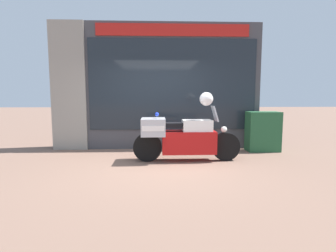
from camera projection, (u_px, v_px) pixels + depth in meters
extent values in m
plane|color=#7A5B4C|center=(157.00, 166.00, 5.57)|extent=(60.00, 60.00, 0.00)
cube|color=#424247|center=(157.00, 87.00, 7.36)|extent=(5.74, 0.40, 3.46)
cube|color=gray|center=(71.00, 87.00, 7.29)|extent=(0.94, 0.55, 3.46)
cube|color=#1E262D|center=(173.00, 85.00, 7.16)|extent=(4.57, 0.02, 2.46)
cube|color=red|center=(173.00, 30.00, 6.99)|extent=(4.11, 0.03, 0.32)
cube|color=slate|center=(171.00, 138.00, 7.55)|extent=(4.35, 0.30, 0.55)
cube|color=silver|center=(171.00, 105.00, 7.58)|extent=(4.35, 0.02, 1.35)
cube|color=beige|center=(171.00, 82.00, 7.37)|extent=(4.35, 0.30, 0.02)
cube|color=#B7B2A8|center=(123.00, 80.00, 7.31)|extent=(0.18, 0.04, 0.06)
cube|color=#C68E19|center=(171.00, 80.00, 7.36)|extent=(0.18, 0.04, 0.06)
cube|color=#195623|center=(219.00, 81.00, 7.41)|extent=(0.18, 0.04, 0.06)
cube|color=yellow|center=(135.00, 124.00, 7.40)|extent=(0.19, 0.02, 0.27)
cube|color=white|center=(206.00, 124.00, 7.47)|extent=(0.19, 0.02, 0.27)
cylinder|color=black|center=(226.00, 147.00, 5.99)|extent=(0.65, 0.15, 0.64)
cylinder|color=black|center=(148.00, 147.00, 5.91)|extent=(0.65, 0.15, 0.64)
cube|color=#B71414|center=(189.00, 142.00, 5.94)|extent=(1.21, 0.44, 0.51)
cube|color=white|center=(197.00, 126.00, 5.91)|extent=(0.66, 0.39, 0.28)
cube|color=black|center=(177.00, 125.00, 5.88)|extent=(0.71, 0.33, 0.10)
cube|color=#B7B7BC|center=(153.00, 127.00, 5.86)|extent=(0.53, 0.66, 0.38)
cube|color=white|center=(153.00, 127.00, 5.86)|extent=(0.48, 0.67, 0.11)
cube|color=#B2BCC6|center=(215.00, 114.00, 5.90)|extent=(0.14, 0.30, 0.35)
sphere|color=white|center=(224.00, 129.00, 5.95)|extent=(0.14, 0.14, 0.14)
sphere|color=blue|center=(157.00, 114.00, 5.84)|extent=(0.09, 0.09, 0.09)
cube|color=#235633|center=(263.00, 131.00, 7.02)|extent=(0.84, 0.48, 1.06)
sphere|color=white|center=(206.00, 99.00, 5.85)|extent=(0.30, 0.30, 0.30)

